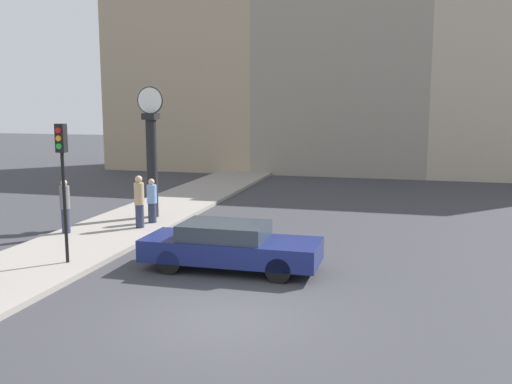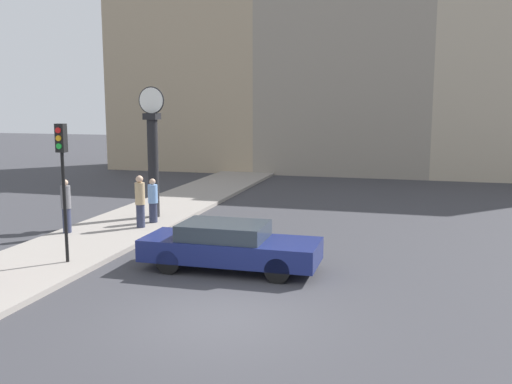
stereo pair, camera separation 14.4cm
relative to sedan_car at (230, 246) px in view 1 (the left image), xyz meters
name	(u,v)px [view 1 (the left image)]	position (x,y,z in m)	size (l,w,h in m)	color
ground_plane	(223,318)	(0.89, -3.36, -0.67)	(120.00, 120.00, 0.00)	#38383D
sidewalk_corner	(169,206)	(-5.22, 8.02, -0.60)	(3.44, 26.77, 0.15)	gray
building_row	(332,53)	(-0.24, 22.37, 6.88)	(31.75, 5.00, 18.23)	tan
sedan_car	(230,246)	(0.00, 0.00, 0.00)	(4.76, 1.75, 1.29)	navy
traffic_light_near	(62,164)	(-4.36, -0.94, 2.18)	(0.26, 0.24, 3.77)	black
street_clock	(152,156)	(-4.76, 5.44, 1.81)	(1.02, 0.52, 4.91)	black
pedestrian_blue_stripe	(152,201)	(-4.35, 4.47, 0.28)	(0.35, 0.35, 1.61)	#2D334C
pedestrian_grey_jacket	(65,206)	(-6.42, 2.19, 0.39)	(0.32, 0.32, 1.80)	#2D334C
pedestrian_tan_coat	(139,201)	(-4.40, 3.57, 0.41)	(0.34, 0.34, 1.83)	#2D334C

